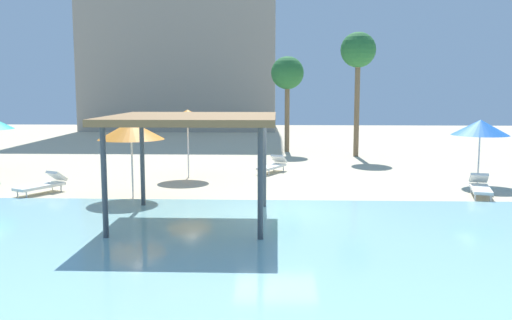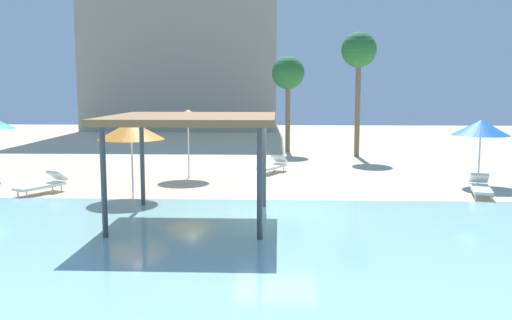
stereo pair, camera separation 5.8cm
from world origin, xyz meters
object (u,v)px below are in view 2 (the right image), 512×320
object	(u,v)px
beach_umbrella_orange_4	(188,116)
lounge_chair_4	(274,165)
beach_umbrella_blue_3	(481,128)
lounge_chair_3	(481,187)
shade_pavilion	(193,122)
beach_umbrella_orange_1	(131,130)
palm_tree_0	(288,75)
lounge_chair_1	(44,184)
palm_tree_1	(359,53)

from	to	relation	value
beach_umbrella_orange_4	lounge_chair_4	bearing A→B (deg)	23.06
beach_umbrella_blue_3	lounge_chair_3	world-z (taller)	beach_umbrella_blue_3
lounge_chair_4	shade_pavilion	bearing A→B (deg)	13.19
beach_umbrella_orange_1	lounge_chair_3	bearing A→B (deg)	4.07
shade_pavilion	palm_tree_0	bearing A→B (deg)	80.53
beach_umbrella_orange_4	palm_tree_0	world-z (taller)	palm_tree_0
palm_tree_0	lounge_chair_1	bearing A→B (deg)	-123.59
beach_umbrella_blue_3	lounge_chair_1	distance (m)	16.33
lounge_chair_1	lounge_chair_4	xyz separation A→B (m)	(8.10, 5.25, 0.00)
lounge_chair_1	lounge_chair_3	world-z (taller)	same
shade_pavilion	lounge_chair_3	xyz separation A→B (m)	(9.32, 4.04, -2.45)
lounge_chair_4	palm_tree_0	bearing A→B (deg)	-159.08
beach_umbrella_orange_1	lounge_chair_1	distance (m)	4.00
beach_umbrella_orange_4	lounge_chair_4	size ratio (longest dim) A/B	1.44
shade_pavilion	lounge_chair_1	xyz separation A→B (m)	(-5.96, 3.97, -2.45)
beach_umbrella_orange_1	lounge_chair_1	xyz separation A→B (m)	(-3.40, 0.78, -1.97)
beach_umbrella_orange_1	lounge_chair_4	world-z (taller)	beach_umbrella_orange_1
beach_umbrella_orange_4	lounge_chair_4	distance (m)	4.44
lounge_chair_1	palm_tree_0	bearing A→B (deg)	175.02
lounge_chair_3	beach_umbrella_orange_1	bearing A→B (deg)	-71.94
lounge_chair_4	palm_tree_0	xyz separation A→B (m)	(0.75, 8.08, 4.16)
lounge_chair_4	beach_umbrella_blue_3	bearing A→B (deg)	96.68
beach_umbrella_orange_1	lounge_chair_4	size ratio (longest dim) A/B	1.32
lounge_chair_1	lounge_chair_3	xyz separation A→B (m)	(15.28, 0.07, 0.00)
beach_umbrella_orange_4	lounge_chair_4	xyz separation A→B (m)	(3.54, 1.51, -2.22)
shade_pavilion	beach_umbrella_blue_3	bearing A→B (deg)	32.39
lounge_chair_1	palm_tree_0	xyz separation A→B (m)	(8.85, 13.32, 4.16)
lounge_chair_1	palm_tree_1	world-z (taller)	palm_tree_1
lounge_chair_1	palm_tree_0	distance (m)	16.53
beach_umbrella_orange_1	beach_umbrella_blue_3	world-z (taller)	beach_umbrella_orange_1
shade_pavilion	lounge_chair_3	bearing A→B (deg)	23.43
lounge_chair_3	palm_tree_1	distance (m)	12.64
palm_tree_0	palm_tree_1	xyz separation A→B (m)	(3.75, -2.07, 1.09)
beach_umbrella_orange_1	palm_tree_1	xyz separation A→B (m)	(9.20, 12.03, 3.28)
beach_umbrella_orange_1	lounge_chair_3	size ratio (longest dim) A/B	1.31
lounge_chair_3	palm_tree_0	size ratio (longest dim) A/B	0.36
beach_umbrella_blue_3	lounge_chair_1	xyz separation A→B (m)	(-16.04, -2.43, -1.87)
shade_pavilion	lounge_chair_1	size ratio (longest dim) A/B	2.30
shade_pavilion	lounge_chair_1	bearing A→B (deg)	146.37
beach_umbrella_orange_4	palm_tree_1	xyz separation A→B (m)	(8.03, 7.51, 3.03)
lounge_chair_1	lounge_chair_4	bearing A→B (deg)	151.54
beach_umbrella_blue_3	lounge_chair_3	bearing A→B (deg)	-107.87
lounge_chair_1	beach_umbrella_blue_3	bearing A→B (deg)	127.21
lounge_chair_4	lounge_chair_3	bearing A→B (deg)	80.45
lounge_chair_1	palm_tree_0	size ratio (longest dim) A/B	0.35
beach_umbrella_orange_4	lounge_chair_3	bearing A→B (deg)	-18.89
lounge_chair_1	palm_tree_0	world-z (taller)	palm_tree_0
beach_umbrella_blue_3	beach_umbrella_orange_4	world-z (taller)	beach_umbrella_orange_4
beach_umbrella_orange_1	palm_tree_1	size ratio (longest dim) A/B	0.39
beach_umbrella_orange_4	palm_tree_0	xyz separation A→B (m)	(4.29, 9.58, 1.94)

